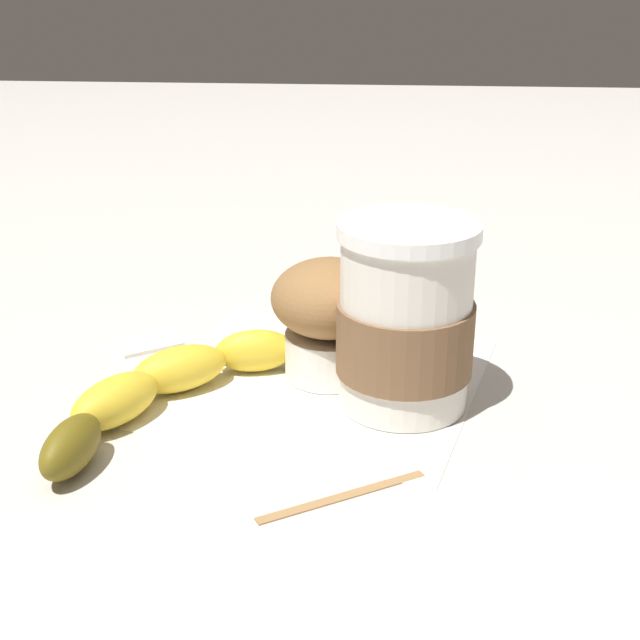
# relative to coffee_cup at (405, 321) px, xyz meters

# --- Properties ---
(ground_plane) EXTENTS (3.00, 3.00, 0.00)m
(ground_plane) POSITION_rel_coffee_cup_xyz_m (0.06, -0.03, -0.06)
(ground_plane) COLOR beige
(paper_napkin) EXTENTS (0.28, 0.28, 0.00)m
(paper_napkin) POSITION_rel_coffee_cup_xyz_m (0.06, -0.03, -0.06)
(paper_napkin) COLOR white
(paper_napkin) RESTS_ON ground_plane
(coffee_cup) EXTENTS (0.10, 0.10, 0.13)m
(coffee_cup) POSITION_rel_coffee_cup_xyz_m (0.00, 0.00, 0.00)
(coffee_cup) COLOR silver
(coffee_cup) RESTS_ON paper_napkin
(muffin) EXTENTS (0.09, 0.09, 0.09)m
(muffin) POSITION_rel_coffee_cup_xyz_m (0.05, -0.04, -0.01)
(muffin) COLOR white
(muffin) RESTS_ON paper_napkin
(banana) EXTENTS (0.15, 0.20, 0.03)m
(banana) POSITION_rel_coffee_cup_xyz_m (0.17, 0.02, -0.04)
(banana) COLOR gold
(banana) RESTS_ON paper_napkin
(sugar_packet) EXTENTS (0.06, 0.05, 0.01)m
(sugar_packet) POSITION_rel_coffee_cup_xyz_m (0.20, -0.08, -0.06)
(sugar_packet) COLOR white
(sugar_packet) RESTS_ON ground_plane
(wooden_stirrer) EXTENTS (0.10, 0.06, 0.00)m
(wooden_stirrer) POSITION_rel_coffee_cup_xyz_m (0.04, 0.12, -0.06)
(wooden_stirrer) COLOR #9E7547
(wooden_stirrer) RESTS_ON ground_plane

